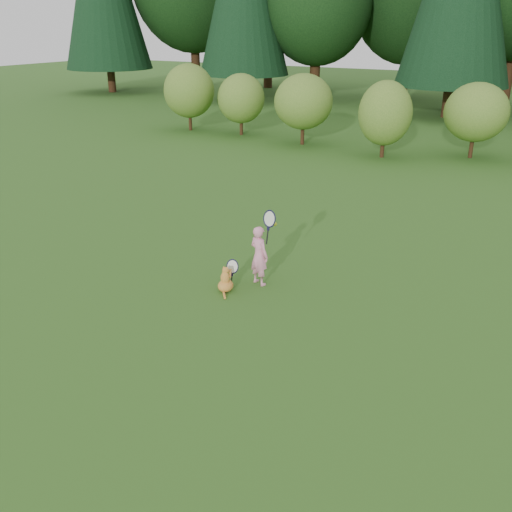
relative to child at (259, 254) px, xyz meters
The scene contains 5 objects.
ground 1.29m from the child, 93.48° to the right, with size 100.00×100.00×0.00m, color #315417.
shrub_row 11.87m from the child, 90.34° to the left, with size 28.00×3.00×2.80m, color #487524, non-canonical shape.
child is the anchor object (origin of this frame).
cat 0.74m from the child, 125.92° to the right, with size 0.39×0.64×0.63m.
tennis_ball 0.61m from the child, 70.02° to the left, with size 0.07×0.07×0.07m.
Camera 1 is at (4.63, -7.04, 4.43)m, focal length 40.00 mm.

